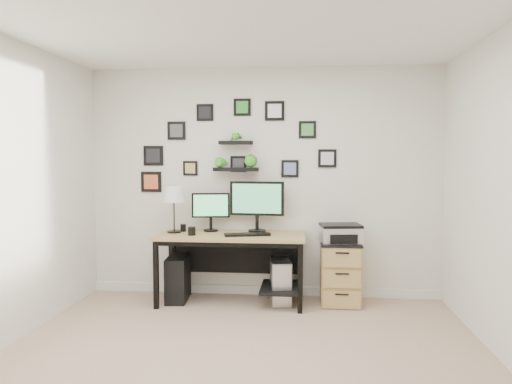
# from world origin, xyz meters

# --- Properties ---
(room) EXTENTS (4.00, 4.00, 4.00)m
(room) POSITION_xyz_m (0.00, 1.98, 0.05)
(room) COLOR tan
(room) RESTS_ON ground
(desk) EXTENTS (1.60, 0.70, 0.75)m
(desk) POSITION_xyz_m (-0.28, 1.67, 0.63)
(desk) COLOR tan
(desk) RESTS_ON ground
(monitor_left) EXTENTS (0.42, 0.19, 0.43)m
(monitor_left) POSITION_xyz_m (-0.58, 1.84, 1.00)
(monitor_left) COLOR black
(monitor_left) RESTS_ON desk
(monitor_right) EXTENTS (0.61, 0.21, 0.57)m
(monitor_right) POSITION_xyz_m (-0.06, 1.85, 1.09)
(monitor_right) COLOR black
(monitor_right) RESTS_ON desk
(keyboard) EXTENTS (0.50, 0.27, 0.02)m
(keyboard) POSITION_xyz_m (-0.14, 1.57, 0.76)
(keyboard) COLOR black
(keyboard) RESTS_ON desk
(mouse) EXTENTS (0.10, 0.12, 0.03)m
(mouse) POSITION_xyz_m (0.07, 1.60, 0.77)
(mouse) COLOR black
(mouse) RESTS_ON desk
(table_lamp) EXTENTS (0.25, 0.25, 0.52)m
(table_lamp) POSITION_xyz_m (-0.97, 1.71, 1.17)
(table_lamp) COLOR black
(table_lamp) RESTS_ON desk
(mug) EXTENTS (0.08, 0.08, 0.09)m
(mug) POSITION_xyz_m (-0.73, 1.53, 0.80)
(mug) COLOR black
(mug) RESTS_ON desk
(pen_cup) EXTENTS (0.06, 0.06, 0.08)m
(pen_cup) POSITION_xyz_m (-0.89, 1.80, 0.79)
(pen_cup) COLOR black
(pen_cup) RESTS_ON desk
(pc_tower_black) EXTENTS (0.26, 0.50, 0.49)m
(pc_tower_black) POSITION_xyz_m (-0.92, 1.67, 0.24)
(pc_tower_black) COLOR black
(pc_tower_black) RESTS_ON ground
(pc_tower_grey) EXTENTS (0.26, 0.49, 0.47)m
(pc_tower_grey) POSITION_xyz_m (0.22, 1.69, 0.23)
(pc_tower_grey) COLOR gray
(pc_tower_grey) RESTS_ON ground
(file_cabinet) EXTENTS (0.43, 0.53, 0.67)m
(file_cabinet) POSITION_xyz_m (0.87, 1.72, 0.34)
(file_cabinet) COLOR tan
(file_cabinet) RESTS_ON ground
(printer) EXTENTS (0.47, 0.39, 0.19)m
(printer) POSITION_xyz_m (0.86, 1.72, 0.77)
(printer) COLOR silver
(printer) RESTS_ON file_cabinet
(wall_decor) EXTENTS (2.26, 0.18, 1.07)m
(wall_decor) POSITION_xyz_m (-0.33, 1.93, 1.67)
(wall_decor) COLOR black
(wall_decor) RESTS_ON ground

